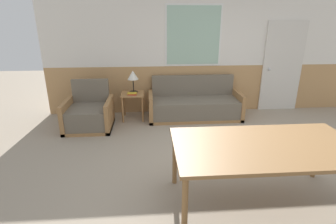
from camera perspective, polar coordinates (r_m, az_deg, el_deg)
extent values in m
plane|color=gray|center=(4.07, 15.83, -11.92)|extent=(16.00, 16.00, 0.00)
cube|color=tan|center=(6.20, 8.28, 5.13)|extent=(7.20, 0.06, 1.06)
cube|color=silver|center=(6.00, 8.94, 17.68)|extent=(7.20, 0.06, 1.64)
cube|color=white|center=(5.91, 5.56, 16.23)|extent=(1.23, 0.01, 1.29)
cube|color=#99BCA8|center=(5.90, 5.57, 16.22)|extent=(1.15, 0.02, 1.21)
cube|color=#9E7042|center=(5.83, 5.74, -0.92)|extent=(1.99, 0.80, 0.06)
cube|color=#6B6051|center=(5.74, 5.85, 0.97)|extent=(1.83, 0.72, 0.36)
cube|color=#6B6051|center=(5.97, 5.38, 5.83)|extent=(1.83, 0.10, 0.46)
cube|color=#9E7042|center=(5.66, -3.77, 1.19)|extent=(0.08, 0.80, 0.56)
cube|color=#9E7042|center=(5.98, 14.90, 1.59)|extent=(0.08, 0.80, 0.56)
cube|color=#9E7042|center=(5.50, -16.60, -2.99)|extent=(0.90, 0.87, 0.06)
cube|color=#6B6051|center=(5.41, -16.87, -0.95)|extent=(0.74, 0.79, 0.37)
cube|color=#6B6051|center=(5.66, -16.47, 4.51)|extent=(0.74, 0.10, 0.47)
cube|color=#9E7042|center=(5.52, -21.01, -0.58)|extent=(0.08, 0.87, 0.57)
cube|color=#9E7042|center=(5.33, -12.58, -0.38)|extent=(0.08, 0.87, 0.57)
cube|color=#9E7042|center=(5.63, -7.73, 3.92)|extent=(0.47, 0.47, 0.03)
cylinder|color=#9E7042|center=(5.54, -9.84, 0.41)|extent=(0.04, 0.04, 0.54)
cylinder|color=#9E7042|center=(5.51, -5.55, 0.52)|extent=(0.04, 0.04, 0.54)
cylinder|color=#9E7042|center=(5.93, -9.49, 1.74)|extent=(0.04, 0.04, 0.54)
cylinder|color=#9E7042|center=(5.90, -5.49, 1.85)|extent=(0.04, 0.04, 0.54)
cylinder|color=black|center=(5.70, -7.49, 4.39)|extent=(0.17, 0.17, 0.02)
cylinder|color=black|center=(5.67, -7.55, 5.77)|extent=(0.02, 0.02, 0.26)
cone|color=silver|center=(5.62, -7.65, 7.99)|extent=(0.23, 0.23, 0.19)
cube|color=#B22823|center=(5.54, -7.75, 3.90)|extent=(0.19, 0.18, 0.02)
cube|color=gold|center=(5.54, -7.80, 4.08)|extent=(0.20, 0.14, 0.02)
cube|color=olive|center=(3.10, 20.71, -6.99)|extent=(2.06, 1.09, 0.04)
cylinder|color=olive|center=(2.66, 3.66, -20.48)|extent=(0.06, 0.06, 0.74)
cylinder|color=olive|center=(3.45, 1.47, -10.06)|extent=(0.06, 0.06, 0.74)
cylinder|color=olive|center=(4.11, 29.73, -7.75)|extent=(0.06, 0.06, 0.74)
cube|color=silver|center=(6.65, 23.61, 8.97)|extent=(0.92, 0.04, 2.04)
sphere|color=silver|center=(6.48, 21.17, 8.67)|extent=(0.06, 0.06, 0.06)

